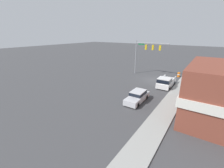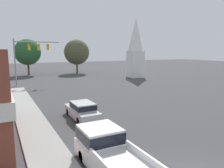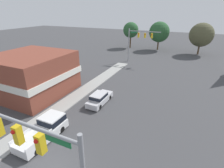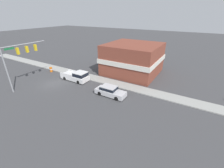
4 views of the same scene
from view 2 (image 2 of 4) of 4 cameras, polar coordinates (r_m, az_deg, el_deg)
The scene contains 6 objects.
far_signal_assembly at distance 39.30m, azimuth -20.65°, elevation 8.01°, with size 7.39×0.49×7.81m.
car_lead at distance 19.28m, azimuth -7.77°, elevation -6.79°, with size 1.78×4.77×1.53m.
pickup_truck_parked at distance 11.53m, azimuth -1.13°, elevation -17.10°, with size 2.11×5.47×1.88m.
church_steeple at distance 48.01m, azimuth 6.16°, elevation 9.66°, with size 3.21×3.21×12.74m.
backdrop_tree_left_mid at distance 55.79m, azimuth -21.19°, elevation 7.78°, with size 6.13×6.13×8.54m.
backdrop_tree_center at distance 57.10m, azimuth -9.21°, elevation 8.21°, with size 6.42×6.42×8.63m.
Camera 2 is at (-7.85, -6.47, 5.98)m, focal length 35.00 mm.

